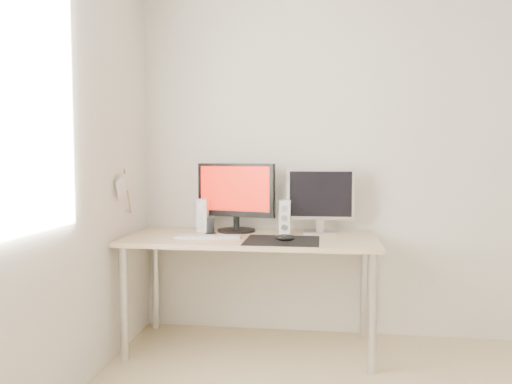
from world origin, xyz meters
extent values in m
plane|color=silver|center=(0.00, 1.75, 1.25)|extent=(3.50, 0.00, 3.50)
cube|color=black|center=(-0.72, 1.25, 0.73)|extent=(0.45, 0.40, 0.00)
ellipsoid|color=black|center=(-0.70, 1.22, 0.75)|extent=(0.12, 0.07, 0.04)
cube|color=#D1B587|center=(-0.93, 1.38, 0.71)|extent=(1.60, 0.70, 0.03)
cylinder|color=silver|center=(-1.67, 1.09, 0.35)|extent=(0.05, 0.05, 0.70)
cylinder|color=silver|center=(-0.19, 1.09, 0.35)|extent=(0.05, 0.05, 0.70)
cylinder|color=silver|center=(-1.67, 1.67, 0.35)|extent=(0.05, 0.05, 0.70)
cylinder|color=silver|center=(-0.19, 1.67, 0.35)|extent=(0.05, 0.05, 0.70)
cylinder|color=black|center=(-1.06, 1.58, 0.74)|extent=(0.31, 0.31, 0.02)
cylinder|color=black|center=(-1.06, 1.58, 0.81)|extent=(0.05, 0.05, 0.12)
cube|color=black|center=(-1.06, 1.57, 1.02)|extent=(0.55, 0.17, 0.36)
cube|color=red|center=(-1.07, 1.55, 1.03)|extent=(0.49, 0.12, 0.30)
cube|color=#BABABD|center=(-0.49, 1.58, 0.74)|extent=(0.22, 0.16, 0.01)
cube|color=#ADADAF|center=(-0.49, 1.58, 0.80)|extent=(0.05, 0.04, 0.10)
cube|color=silver|center=(-0.49, 1.58, 0.99)|extent=(0.45, 0.05, 0.34)
cube|color=black|center=(-0.49, 1.56, 0.99)|extent=(0.41, 0.01, 0.30)
cube|color=white|center=(-1.29, 1.56, 0.84)|extent=(0.07, 0.08, 0.22)
cylinder|color=#BDBDBF|center=(-1.29, 1.51, 0.78)|extent=(0.04, 0.01, 0.04)
cylinder|color=silver|center=(-1.29, 1.51, 0.84)|extent=(0.04, 0.01, 0.04)
cylinder|color=#B3B3B5|center=(-1.29, 1.51, 0.90)|extent=(0.04, 0.01, 0.04)
cube|color=white|center=(-0.72, 1.51, 0.84)|extent=(0.07, 0.08, 0.22)
cylinder|color=#B7B7BA|center=(-0.72, 1.47, 0.78)|extent=(0.04, 0.01, 0.04)
cylinder|color=#ABABAD|center=(-0.72, 1.47, 0.84)|extent=(0.04, 0.01, 0.04)
cylinder|color=#BDBCBF|center=(-0.72, 1.47, 0.90)|extent=(0.04, 0.01, 0.04)
cube|color=silver|center=(-1.18, 1.28, 0.73)|extent=(0.42, 0.14, 0.01)
cube|color=silver|center=(-1.18, 1.28, 0.74)|extent=(0.40, 0.12, 0.01)
cube|color=black|center=(-1.20, 1.42, 0.74)|extent=(0.06, 0.06, 0.01)
cube|color=black|center=(-1.20, 1.42, 0.79)|extent=(0.05, 0.02, 0.10)
cylinder|color=#A57F54|center=(-1.72, 1.30, 1.02)|extent=(0.01, 0.10, 0.29)
cube|color=white|center=(-1.72, 1.21, 1.06)|extent=(0.00, 0.19, 0.15)
camera|label=1|loc=(-0.48, -1.75, 1.24)|focal=35.00mm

